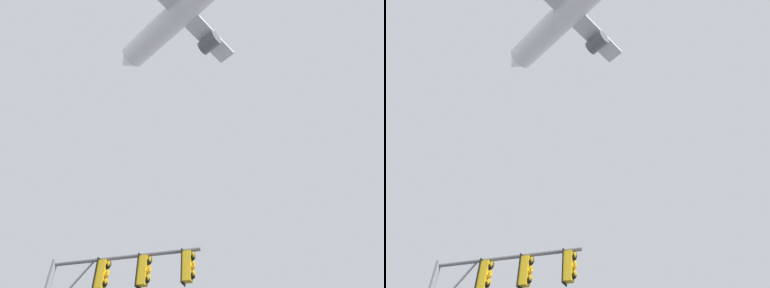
{
  "view_description": "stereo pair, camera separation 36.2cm",
  "coord_description": "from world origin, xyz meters",
  "views": [
    {
      "loc": [
        0.85,
        -4.05,
        1.76
      ],
      "look_at": [
        -1.72,
        11.88,
        15.5
      ],
      "focal_mm": 29.06,
      "sensor_mm": 36.0,
      "label": 1
    },
    {
      "loc": [
        1.2,
        -3.99,
        1.76
      ],
      "look_at": [
        -1.72,
        11.88,
        15.5
      ],
      "focal_mm": 29.06,
      "sensor_mm": 36.0,
      "label": 2
    }
  ],
  "objects": [
    {
      "name": "airplane",
      "position": [
        -5.18,
        20.52,
        51.89
      ],
      "size": [
        27.88,
        21.53,
        8.46
      ],
      "color": "white"
    }
  ]
}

